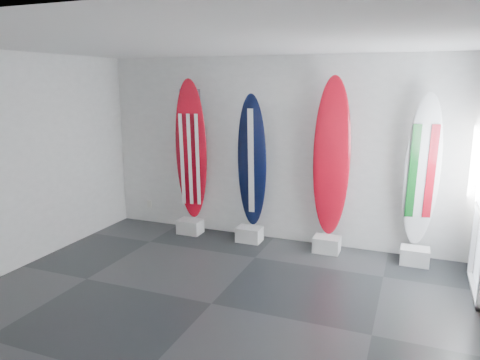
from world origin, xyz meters
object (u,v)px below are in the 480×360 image
at_px(surfboard_italy, 422,172).
at_px(surfboard_navy, 252,161).
at_px(surfboard_usa, 191,151).
at_px(surfboard_swiss, 332,158).

bearing_deg(surfboard_italy, surfboard_navy, 166.98).
bearing_deg(surfboard_italy, surfboard_usa, 166.98).
distance_m(surfboard_navy, surfboard_italy, 2.56).
xyz_separation_m(surfboard_swiss, surfboard_italy, (1.28, 0.00, -0.12)).
distance_m(surfboard_swiss, surfboard_italy, 1.28).
xyz_separation_m(surfboard_usa, surfboard_italy, (3.66, 0.00, -0.09)).
relative_size(surfboard_usa, surfboard_swiss, 0.98).
distance_m(surfboard_usa, surfboard_italy, 3.67).
bearing_deg(surfboard_navy, surfboard_swiss, 0.00).
distance_m(surfboard_navy, surfboard_swiss, 1.29).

